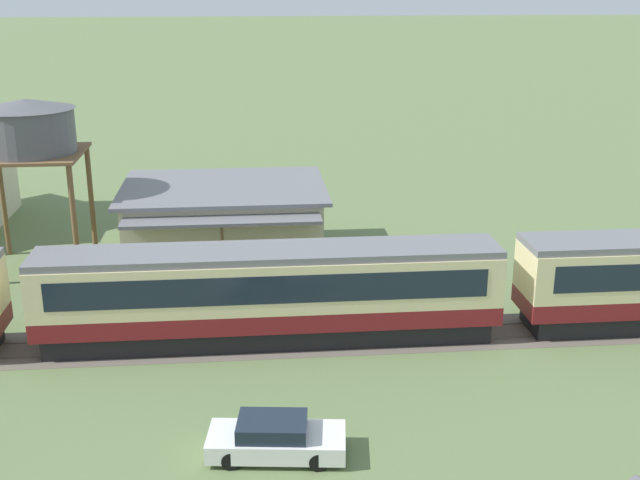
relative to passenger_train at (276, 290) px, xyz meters
The scene contains 6 objects.
ground_plane 7.36m from the passenger_train, behind, with size 600.00×600.00×0.00m, color #607547.
passenger_train is the anchor object (origin of this frame).
railway_track 6.85m from the passenger_train, behind, with size 125.16×3.60×0.04m.
station_building 11.08m from the passenger_train, 102.18° to the left, with size 10.93×9.55×4.11m.
water_tower 16.63m from the passenger_train, 139.69° to the left, with size 5.24×5.24×8.98m.
parked_car_white 8.83m from the passenger_train, 92.60° to the right, with size 4.63×2.35×1.30m.
Camera 1 is at (5.87, -32.12, 14.75)m, focal length 45.00 mm.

